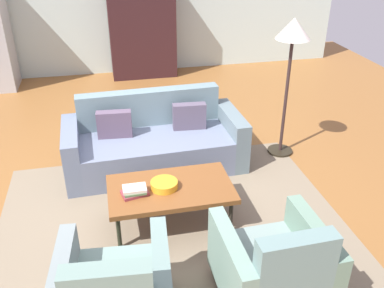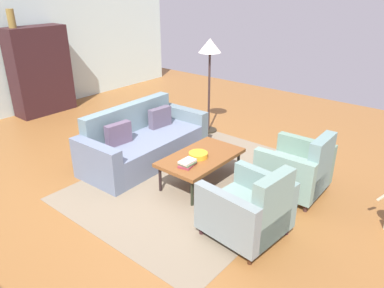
% 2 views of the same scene
% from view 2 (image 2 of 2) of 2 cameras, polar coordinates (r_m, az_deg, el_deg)
% --- Properties ---
extents(ground_plane, '(10.81, 10.81, 0.00)m').
position_cam_2_polar(ground_plane, '(5.42, -5.80, -5.11)').
color(ground_plane, brown).
extents(wall_back, '(9.01, 0.12, 2.80)m').
position_cam_2_polar(wall_back, '(8.43, -27.71, 13.03)').
color(wall_back, silver).
rests_on(wall_back, ground).
extents(area_rug, '(3.40, 2.60, 0.01)m').
position_cam_2_polar(area_rug, '(5.28, 0.93, -5.76)').
color(area_rug, '#7F6F59').
rests_on(area_rug, ground).
extents(couch, '(2.13, 0.97, 0.86)m').
position_cam_2_polar(couch, '(5.85, -7.78, 0.24)').
color(couch, slate).
rests_on(couch, ground).
extents(coffee_table, '(1.20, 0.70, 0.42)m').
position_cam_2_polar(coffee_table, '(5.07, 1.40, -2.21)').
color(coffee_table, black).
rests_on(coffee_table, ground).
extents(armchair_left, '(0.87, 0.87, 0.88)m').
position_cam_2_polar(armchair_left, '(4.09, 9.07, -10.22)').
color(armchair_left, '#321A1D').
rests_on(armchair_left, ground).
extents(armchair_right, '(0.82, 0.82, 0.88)m').
position_cam_2_polar(armchair_right, '(5.04, 16.24, -3.95)').
color(armchair_right, black).
rests_on(armchair_right, ground).
extents(fruit_bowl, '(0.26, 0.26, 0.07)m').
position_cam_2_polar(fruit_bowl, '(5.00, 0.98, -1.72)').
color(fruit_bowl, orange).
rests_on(fruit_bowl, coffee_table).
extents(book_stack, '(0.27, 0.21, 0.08)m').
position_cam_2_polar(book_stack, '(4.77, -0.73, -2.99)').
color(book_stack, '#8E3440').
rests_on(book_stack, coffee_table).
extents(cabinet, '(1.20, 0.51, 1.80)m').
position_cam_2_polar(cabinet, '(8.46, -22.56, 10.46)').
color(cabinet, '#341A1D').
rests_on(cabinet, ground).
extents(vase_tall, '(0.14, 0.14, 0.35)m').
position_cam_2_polar(vase_tall, '(8.12, -26.32, 17.12)').
color(vase_tall, olive).
rests_on(vase_tall, cabinet).
extents(floor_lamp, '(0.40, 0.40, 1.72)m').
position_cam_2_polar(floor_lamp, '(6.63, 2.79, 13.74)').
color(floor_lamp, black).
rests_on(floor_lamp, ground).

